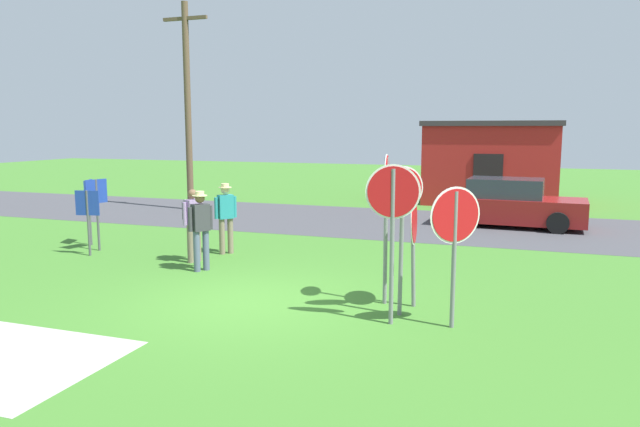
{
  "coord_description": "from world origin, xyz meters",
  "views": [
    {
      "loc": [
        4.55,
        -9.11,
        3.06
      ],
      "look_at": [
        0.51,
        2.36,
        1.3
      ],
      "focal_mm": 33.02,
      "sensor_mm": 36.0,
      "label": 1
    }
  ],
  "objects_px": {
    "stop_sign_center_cluster": "(414,230)",
    "info_panel_leftmost": "(97,202)",
    "stop_sign_rear_left": "(402,215)",
    "person_on_left": "(225,213)",
    "stop_sign_nearest": "(386,206)",
    "person_in_dark_shirt": "(193,220)",
    "stop_sign_far_back": "(455,231)",
    "utility_pole": "(188,103)",
    "person_with_sunhat": "(200,225)",
    "parked_car_on_street": "(511,205)",
    "stop_sign_low_front": "(393,214)",
    "info_panel_rightmost": "(89,200)",
    "info_panel_middle": "(88,211)"
  },
  "relations": [
    {
      "from": "info_panel_rightmost",
      "to": "info_panel_leftmost",
      "type": "bearing_deg",
      "value": -36.71
    },
    {
      "from": "utility_pole",
      "to": "stop_sign_rear_left",
      "type": "relative_size",
      "value": 3.09
    },
    {
      "from": "stop_sign_nearest",
      "to": "person_on_left",
      "type": "bearing_deg",
      "value": 148.99
    },
    {
      "from": "utility_pole",
      "to": "stop_sign_nearest",
      "type": "height_order",
      "value": "utility_pole"
    },
    {
      "from": "person_in_dark_shirt",
      "to": "person_on_left",
      "type": "bearing_deg",
      "value": 75.89
    },
    {
      "from": "utility_pole",
      "to": "info_panel_rightmost",
      "type": "xyz_separation_m",
      "value": [
        1.21,
        -6.89,
        -2.8
      ]
    },
    {
      "from": "stop_sign_rear_left",
      "to": "person_on_left",
      "type": "relative_size",
      "value": 1.42
    },
    {
      "from": "stop_sign_far_back",
      "to": "info_panel_leftmost",
      "type": "xyz_separation_m",
      "value": [
        -9.14,
        2.95,
        -0.27
      ]
    },
    {
      "from": "stop_sign_nearest",
      "to": "person_with_sunhat",
      "type": "height_order",
      "value": "stop_sign_nearest"
    },
    {
      "from": "info_panel_leftmost",
      "to": "person_in_dark_shirt",
      "type": "bearing_deg",
      "value": -6.16
    },
    {
      "from": "stop_sign_rear_left",
      "to": "stop_sign_center_cluster",
      "type": "relative_size",
      "value": 1.25
    },
    {
      "from": "parked_car_on_street",
      "to": "stop_sign_low_front",
      "type": "height_order",
      "value": "stop_sign_low_front"
    },
    {
      "from": "stop_sign_far_back",
      "to": "info_panel_leftmost",
      "type": "bearing_deg",
      "value": 162.12
    },
    {
      "from": "parked_car_on_street",
      "to": "stop_sign_far_back",
      "type": "distance_m",
      "value": 10.39
    },
    {
      "from": "person_in_dark_shirt",
      "to": "utility_pole",
      "type": "bearing_deg",
      "value": 122.12
    },
    {
      "from": "stop_sign_far_back",
      "to": "person_in_dark_shirt",
      "type": "distance_m",
      "value": 6.75
    },
    {
      "from": "stop_sign_nearest",
      "to": "info_panel_leftmost",
      "type": "distance_m",
      "value": 8.14
    },
    {
      "from": "stop_sign_far_back",
      "to": "info_panel_leftmost",
      "type": "relative_size",
      "value": 1.22
    },
    {
      "from": "info_panel_middle",
      "to": "parked_car_on_street",
      "type": "bearing_deg",
      "value": 39.96
    },
    {
      "from": "person_with_sunhat",
      "to": "info_panel_rightmost",
      "type": "bearing_deg",
      "value": 160.25
    },
    {
      "from": "parked_car_on_street",
      "to": "person_in_dark_shirt",
      "type": "height_order",
      "value": "person_in_dark_shirt"
    },
    {
      "from": "stop_sign_nearest",
      "to": "info_panel_middle",
      "type": "height_order",
      "value": "stop_sign_nearest"
    },
    {
      "from": "person_with_sunhat",
      "to": "info_panel_middle",
      "type": "distance_m",
      "value": 3.37
    },
    {
      "from": "parked_car_on_street",
      "to": "info_panel_rightmost",
      "type": "distance_m",
      "value": 12.48
    },
    {
      "from": "info_panel_rightmost",
      "to": "person_in_dark_shirt",
      "type": "bearing_deg",
      "value": -12.94
    },
    {
      "from": "utility_pole",
      "to": "info_panel_leftmost",
      "type": "relative_size",
      "value": 4.23
    },
    {
      "from": "parked_car_on_street",
      "to": "stop_sign_center_cluster",
      "type": "distance_m",
      "value": 9.57
    },
    {
      "from": "utility_pole",
      "to": "parked_car_on_street",
      "type": "distance_m",
      "value": 12.08
    },
    {
      "from": "utility_pole",
      "to": "stop_sign_nearest",
      "type": "bearing_deg",
      "value": -44.08
    },
    {
      "from": "parked_car_on_street",
      "to": "info_panel_middle",
      "type": "distance_m",
      "value": 12.41
    },
    {
      "from": "person_with_sunhat",
      "to": "person_on_left",
      "type": "distance_m",
      "value": 1.78
    },
    {
      "from": "person_with_sunhat",
      "to": "person_in_dark_shirt",
      "type": "bearing_deg",
      "value": 131.29
    },
    {
      "from": "parked_car_on_street",
      "to": "stop_sign_far_back",
      "type": "relative_size",
      "value": 2.0
    },
    {
      "from": "stop_sign_nearest",
      "to": "stop_sign_low_front",
      "type": "distance_m",
      "value": 1.1
    },
    {
      "from": "stop_sign_center_cluster",
      "to": "info_panel_leftmost",
      "type": "bearing_deg",
      "value": 166.15
    },
    {
      "from": "stop_sign_far_back",
      "to": "info_panel_rightmost",
      "type": "height_order",
      "value": "stop_sign_far_back"
    },
    {
      "from": "stop_sign_center_cluster",
      "to": "info_panel_rightmost",
      "type": "bearing_deg",
      "value": 164.1
    },
    {
      "from": "stop_sign_nearest",
      "to": "stop_sign_low_front",
      "type": "bearing_deg",
      "value": -71.84
    },
    {
      "from": "parked_car_on_street",
      "to": "info_panel_leftmost",
      "type": "bearing_deg",
      "value": -142.72
    },
    {
      "from": "stop_sign_low_front",
      "to": "info_panel_leftmost",
      "type": "bearing_deg",
      "value": 159.31
    },
    {
      "from": "utility_pole",
      "to": "person_on_left",
      "type": "xyz_separation_m",
      "value": [
        5.11,
        -6.66,
        -2.99
      ]
    },
    {
      "from": "stop_sign_rear_left",
      "to": "stop_sign_low_front",
      "type": "relative_size",
      "value": 0.98
    },
    {
      "from": "stop_sign_nearest",
      "to": "person_in_dark_shirt",
      "type": "height_order",
      "value": "stop_sign_nearest"
    },
    {
      "from": "parked_car_on_street",
      "to": "person_on_left",
      "type": "distance_m",
      "value": 9.31
    },
    {
      "from": "utility_pole",
      "to": "stop_sign_nearest",
      "type": "relative_size",
      "value": 2.9
    },
    {
      "from": "parked_car_on_street",
      "to": "person_on_left",
      "type": "relative_size",
      "value": 2.53
    },
    {
      "from": "info_panel_leftmost",
      "to": "stop_sign_rear_left",
      "type": "bearing_deg",
      "value": -17.62
    },
    {
      "from": "person_with_sunhat",
      "to": "info_panel_middle",
      "type": "bearing_deg",
      "value": 172.67
    },
    {
      "from": "stop_sign_nearest",
      "to": "person_with_sunhat",
      "type": "bearing_deg",
      "value": 166.29
    },
    {
      "from": "stop_sign_rear_left",
      "to": "person_in_dark_shirt",
      "type": "bearing_deg",
      "value": 156.55
    }
  ]
}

